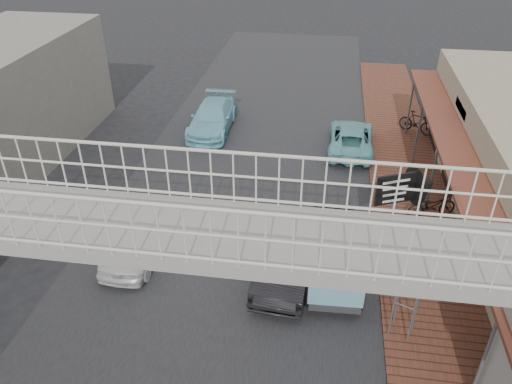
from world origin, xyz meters
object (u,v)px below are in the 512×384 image
(dark_sedan, at_px, (288,253))
(angkot_curb, at_px, (351,138))
(angkot_far, at_px, (212,118))
(angkot_van, at_px, (335,251))
(motorcycle_near, at_px, (432,205))
(arrow_sign, at_px, (421,186))
(motorcycle_far, at_px, (417,122))
(street_clock, at_px, (415,265))
(white_hatchback, at_px, (138,237))

(dark_sedan, relative_size, angkot_curb, 1.05)
(angkot_far, bearing_deg, angkot_van, -59.45)
(motorcycle_near, distance_m, arrow_sign, 3.51)
(angkot_van, xyz_separation_m, motorcycle_near, (3.47, 3.85, -0.52))
(dark_sedan, distance_m, motorcycle_near, 6.14)
(angkot_curb, height_order, motorcycle_far, angkot_curb)
(motorcycle_far, distance_m, street_clock, 13.45)
(white_hatchback, xyz_separation_m, arrow_sign, (8.79, 1.02, 2.15))
(angkot_curb, xyz_separation_m, angkot_far, (-6.78, 1.12, 0.08))
(angkot_curb, bearing_deg, arrow_sign, 104.61)
(dark_sedan, distance_m, motorcycle_far, 12.21)
(white_hatchback, height_order, motorcycle_far, white_hatchback)
(angkot_van, xyz_separation_m, motorcycle_far, (3.80, 11.19, -0.47))
(dark_sedan, height_order, angkot_far, dark_sedan)
(angkot_van, height_order, motorcycle_near, angkot_van)
(angkot_van, height_order, motorcycle_far, angkot_van)
(angkot_curb, bearing_deg, street_clock, 98.17)
(angkot_van, bearing_deg, arrow_sign, 27.08)
(white_hatchback, height_order, angkot_curb, white_hatchback)
(white_hatchback, relative_size, arrow_sign, 1.16)
(angkot_curb, xyz_separation_m, angkot_van, (-0.62, -9.05, 0.52))
(motorcycle_far, bearing_deg, motorcycle_near, -153.38)
(motorcycle_near, bearing_deg, angkot_curb, 9.51)
(white_hatchback, height_order, angkot_far, angkot_far)
(white_hatchback, bearing_deg, arrow_sign, 7.93)
(angkot_curb, xyz_separation_m, arrow_sign, (1.77, -7.70, 2.22))
(dark_sedan, xyz_separation_m, angkot_far, (-4.73, 10.03, -0.07))
(angkot_far, bearing_deg, motorcycle_near, -33.95)
(motorcycle_far, relative_size, arrow_sign, 0.53)
(dark_sedan, height_order, angkot_van, angkot_van)
(angkot_curb, height_order, angkot_far, angkot_far)
(white_hatchback, bearing_deg, street_clock, -14.40)
(angkot_far, bearing_deg, motorcycle_far, 5.16)
(motorcycle_near, distance_m, street_clock, 6.34)
(white_hatchback, distance_m, street_clock, 8.80)
(motorcycle_near, bearing_deg, street_clock, 145.69)
(white_hatchback, bearing_deg, motorcycle_far, 48.10)
(white_hatchback, height_order, dark_sedan, dark_sedan)
(angkot_far, relative_size, motorcycle_far, 2.61)
(motorcycle_near, bearing_deg, angkot_far, 37.53)
(street_clock, bearing_deg, motorcycle_near, 95.51)
(white_hatchback, distance_m, motorcycle_far, 14.89)
(white_hatchback, distance_m, angkot_far, 9.85)
(white_hatchback, relative_size, angkot_far, 0.84)
(street_clock, xyz_separation_m, arrow_sign, (0.51, 3.35, 0.33))
(motorcycle_near, relative_size, street_clock, 0.65)
(dark_sedan, height_order, arrow_sign, arrow_sign)
(angkot_curb, distance_m, motorcycle_far, 3.82)
(angkot_curb, bearing_deg, motorcycle_near, 120.31)
(dark_sedan, xyz_separation_m, arrow_sign, (3.82, 1.21, 2.08))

